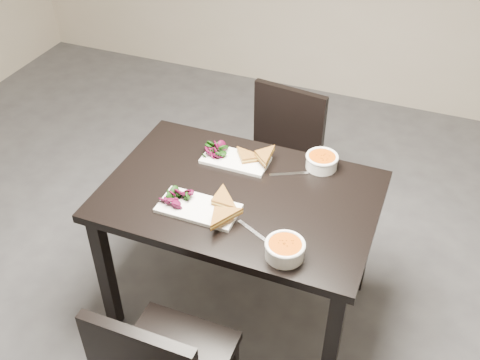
{
  "coord_description": "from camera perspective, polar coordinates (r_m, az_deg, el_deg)",
  "views": [
    {
      "loc": [
        0.98,
        -1.57,
        2.32
      ],
      "look_at": [
        0.29,
        0.18,
        0.82
      ],
      "focal_mm": 41.82,
      "sensor_mm": 36.0,
      "label": 1
    }
  ],
  "objects": [
    {
      "name": "plate_near",
      "position": [
        2.37,
        -4.25,
        -2.91
      ],
      "size": [
        0.34,
        0.17,
        0.02
      ],
      "primitive_type": "cube",
      "color": "white",
      "rests_on": "table"
    },
    {
      "name": "sandwich_far",
      "position": [
        2.58,
        0.75,
        2.14
      ],
      "size": [
        0.19,
        0.18,
        0.05
      ],
      "primitive_type": null,
      "rotation": [
        0.0,
        0.0,
        0.61
      ],
      "color": "#AE6B24",
      "rests_on": "plate_far"
    },
    {
      "name": "sandwich_near",
      "position": [
        2.33,
        -2.69,
        -2.4
      ],
      "size": [
        0.18,
        0.14,
        0.06
      ],
      "primitive_type": null,
      "rotation": [
        0.0,
        0.0,
        -0.04
      ],
      "color": "#AE6B24",
      "rests_on": "plate_near"
    },
    {
      "name": "cutlery_near",
      "position": [
        2.27,
        1.43,
        -5.3
      ],
      "size": [
        0.17,
        0.09,
        0.0
      ],
      "primitive_type": "cube",
      "rotation": [
        0.0,
        0.0,
        -0.45
      ],
      "color": "silver",
      "rests_on": "table"
    },
    {
      "name": "plate_far",
      "position": [
        2.63,
        -0.46,
        2.05
      ],
      "size": [
        0.31,
        0.16,
        0.02
      ],
      "primitive_type": "cube",
      "color": "white",
      "rests_on": "table"
    },
    {
      "name": "salad_far",
      "position": [
        2.65,
        -2.47,
        3.03
      ],
      "size": [
        0.1,
        0.09,
        0.04
      ],
      "primitive_type": null,
      "color": "black",
      "rests_on": "plate_far"
    },
    {
      "name": "soup_bowl_far",
      "position": [
        2.6,
        8.35,
        1.98
      ],
      "size": [
        0.15,
        0.15,
        0.07
      ],
      "color": "white",
      "rests_on": "table"
    },
    {
      "name": "cutlery_far",
      "position": [
        2.57,
        5.02,
        0.62
      ],
      "size": [
        0.17,
        0.1,
        0.0
      ],
      "primitive_type": "cube",
      "rotation": [
        0.0,
        0.0,
        0.48
      ],
      "color": "silver",
      "rests_on": "table"
    },
    {
      "name": "soup_bowl_near",
      "position": [
        2.15,
        4.61,
        -7.0
      ],
      "size": [
        0.16,
        0.16,
        0.07
      ],
      "color": "white",
      "rests_on": "table"
    },
    {
      "name": "table",
      "position": [
        2.52,
        -0.0,
        -3.0
      ],
      "size": [
        1.2,
        0.8,
        0.75
      ],
      "color": "black",
      "rests_on": "ground"
    },
    {
      "name": "salad_near",
      "position": [
        2.38,
        -6.47,
        -1.73
      ],
      "size": [
        0.11,
        0.1,
        0.05
      ],
      "primitive_type": null,
      "color": "black",
      "rests_on": "plate_near"
    },
    {
      "name": "ground",
      "position": [
        2.97,
        -6.62,
        -13.23
      ],
      "size": [
        5.0,
        5.0,
        0.0
      ],
      "primitive_type": "plane",
      "color": "#47474C",
      "rests_on": "ground"
    },
    {
      "name": "chair_far",
      "position": [
        3.14,
        3.98,
        2.56
      ],
      "size": [
        0.47,
        0.47,
        0.85
      ],
      "rotation": [
        0.0,
        0.0,
        -0.13
      ],
      "color": "black",
      "rests_on": "ground"
    }
  ]
}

